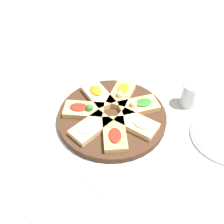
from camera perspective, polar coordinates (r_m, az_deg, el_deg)
The scene contains 12 objects.
ground_plane at distance 0.94m, azimuth -0.00°, elevation -1.50°, with size 3.00×3.00×0.00m, color beige.
serving_board at distance 0.93m, azimuth -0.00°, elevation -0.98°, with size 0.38×0.38×0.02m, color #422819.
focaccia_slice_0 at distance 0.93m, azimuth 5.81°, elevation 1.37°, with size 0.15×0.11×0.04m.
focaccia_slice_1 at distance 0.98m, azimuth 2.06°, elevation 3.95°, with size 0.11×0.15×0.04m.
focaccia_slice_2 at distance 0.97m, azimuth -3.05°, elevation 3.65°, with size 0.14×0.16×0.03m.
focaccia_slice_3 at distance 0.92m, azimuth -6.14°, elevation 0.51°, with size 0.14×0.08×0.04m.
focaccia_slice_4 at distance 0.86m, azimuth -4.66°, elevation -3.34°, with size 0.15×0.15×0.03m.
focaccia_slice_5 at distance 0.84m, azimuth 0.56°, elevation -4.79°, with size 0.09×0.15×0.03m.
focaccia_slice_6 at distance 0.87m, azimuth 5.45°, elevation -2.58°, with size 0.16×0.14×0.03m.
plate_right at distance 0.75m, azimuth -9.53°, elevation -20.41°, with size 0.19×0.19×0.02m.
water_glass at distance 1.00m, azimuth 16.65°, elevation 3.57°, with size 0.06×0.06×0.09m, color silver.
napkin_stack at distance 1.15m, azimuth -12.02°, elevation 7.96°, with size 0.11×0.09×0.01m, color white.
Camera 1 is at (-0.03, 0.64, 0.68)m, focal length 42.00 mm.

